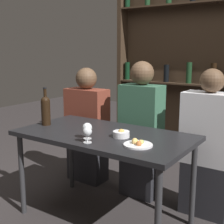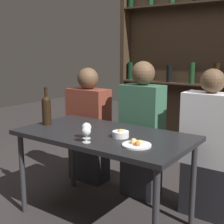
{
  "view_description": "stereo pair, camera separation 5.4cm",
  "coord_description": "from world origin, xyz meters",
  "px_view_note": "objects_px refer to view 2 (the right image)",
  "views": [
    {
      "loc": [
        1.37,
        -1.91,
        1.37
      ],
      "look_at": [
        0.0,
        0.11,
        0.88
      ],
      "focal_mm": 50.0,
      "sensor_mm": 36.0,
      "label": 1
    },
    {
      "loc": [
        1.41,
        -1.88,
        1.37
      ],
      "look_at": [
        0.0,
        0.11,
        0.88
      ],
      "focal_mm": 50.0,
      "sensor_mm": 36.0,
      "label": 2
    }
  ],
  "objects_px": {
    "wine_glass_1": "(86,128)",
    "food_plate_0": "(136,144)",
    "seated_person_center": "(142,134)",
    "wine_bottle": "(46,109)",
    "seated_person_right": "(208,149)",
    "wine_glass_0": "(86,132)",
    "seated_person_left": "(89,129)",
    "snack_bowl": "(121,134)"
  },
  "relations": [
    {
      "from": "wine_glass_1",
      "to": "food_plate_0",
      "type": "xyz_separation_m",
      "value": [
        0.39,
        0.06,
        -0.07
      ]
    },
    {
      "from": "wine_glass_1",
      "to": "seated_person_center",
      "type": "bearing_deg",
      "value": 86.92
    },
    {
      "from": "wine_bottle",
      "to": "seated_person_right",
      "type": "height_order",
      "value": "seated_person_right"
    },
    {
      "from": "wine_glass_0",
      "to": "food_plate_0",
      "type": "distance_m",
      "value": 0.36
    },
    {
      "from": "wine_glass_1",
      "to": "seated_person_right",
      "type": "distance_m",
      "value": 1.02
    },
    {
      "from": "food_plate_0",
      "to": "seated_person_right",
      "type": "distance_m",
      "value": 0.75
    },
    {
      "from": "wine_glass_1",
      "to": "seated_person_right",
      "type": "bearing_deg",
      "value": 48.21
    },
    {
      "from": "food_plate_0",
      "to": "seated_person_center",
      "type": "xyz_separation_m",
      "value": [
        -0.35,
        0.68,
        -0.13
      ]
    },
    {
      "from": "wine_glass_0",
      "to": "seated_person_left",
      "type": "xyz_separation_m",
      "value": [
        -0.66,
        0.82,
        -0.24
      ]
    },
    {
      "from": "seated_person_center",
      "to": "seated_person_right",
      "type": "height_order",
      "value": "seated_person_center"
    },
    {
      "from": "seated_person_center",
      "to": "seated_person_right",
      "type": "xyz_separation_m",
      "value": [
        0.62,
        0.0,
        -0.03
      ]
    },
    {
      "from": "wine_bottle",
      "to": "seated_person_left",
      "type": "xyz_separation_m",
      "value": [
        -0.04,
        0.61,
        -0.31
      ]
    },
    {
      "from": "wine_glass_0",
      "to": "snack_bowl",
      "type": "height_order",
      "value": "wine_glass_0"
    },
    {
      "from": "snack_bowl",
      "to": "seated_person_left",
      "type": "relative_size",
      "value": 0.1
    },
    {
      "from": "wine_glass_1",
      "to": "snack_bowl",
      "type": "height_order",
      "value": "wine_glass_1"
    },
    {
      "from": "wine_glass_0",
      "to": "food_plate_0",
      "type": "bearing_deg",
      "value": 22.68
    },
    {
      "from": "seated_person_left",
      "to": "seated_person_center",
      "type": "bearing_deg",
      "value": 0.0
    },
    {
      "from": "food_plate_0",
      "to": "seated_person_left",
      "type": "xyz_separation_m",
      "value": [
        -0.99,
        0.68,
        -0.18
      ]
    },
    {
      "from": "seated_person_left",
      "to": "seated_person_right",
      "type": "height_order",
      "value": "seated_person_right"
    },
    {
      "from": "food_plate_0",
      "to": "seated_person_right",
      "type": "bearing_deg",
      "value": 68.08
    },
    {
      "from": "seated_person_left",
      "to": "snack_bowl",
      "type": "bearing_deg",
      "value": -36.05
    },
    {
      "from": "food_plate_0",
      "to": "seated_person_center",
      "type": "bearing_deg",
      "value": 117.08
    },
    {
      "from": "seated_person_center",
      "to": "wine_glass_0",
      "type": "bearing_deg",
      "value": -88.43
    },
    {
      "from": "wine_glass_0",
      "to": "food_plate_0",
      "type": "xyz_separation_m",
      "value": [
        0.33,
        0.14,
        -0.06
      ]
    },
    {
      "from": "seated_person_center",
      "to": "wine_glass_1",
      "type": "bearing_deg",
      "value": -93.08
    },
    {
      "from": "wine_glass_1",
      "to": "seated_person_left",
      "type": "bearing_deg",
      "value": 128.87
    },
    {
      "from": "food_plate_0",
      "to": "seated_person_left",
      "type": "relative_size",
      "value": 0.17
    },
    {
      "from": "wine_glass_0",
      "to": "seated_person_left",
      "type": "height_order",
      "value": "seated_person_left"
    },
    {
      "from": "food_plate_0",
      "to": "seated_person_left",
      "type": "bearing_deg",
      "value": 145.34
    },
    {
      "from": "snack_bowl",
      "to": "seated_person_left",
      "type": "distance_m",
      "value": 0.99
    },
    {
      "from": "seated_person_center",
      "to": "wine_bottle",
      "type": "bearing_deg",
      "value": -134.68
    },
    {
      "from": "seated_person_left",
      "to": "seated_person_center",
      "type": "relative_size",
      "value": 0.94
    },
    {
      "from": "seated_person_center",
      "to": "food_plate_0",
      "type": "bearing_deg",
      "value": -62.92
    },
    {
      "from": "wine_bottle",
      "to": "food_plate_0",
      "type": "relative_size",
      "value": 1.64
    },
    {
      "from": "wine_glass_0",
      "to": "seated_person_center",
      "type": "xyz_separation_m",
      "value": [
        -0.02,
        0.82,
        -0.2
      ]
    },
    {
      "from": "wine_glass_0",
      "to": "seated_person_center",
      "type": "distance_m",
      "value": 0.84
    },
    {
      "from": "wine_glass_0",
      "to": "wine_bottle",
      "type": "bearing_deg",
      "value": 161.27
    },
    {
      "from": "wine_glass_0",
      "to": "seated_person_center",
      "type": "bearing_deg",
      "value": 91.57
    },
    {
      "from": "food_plate_0",
      "to": "snack_bowl",
      "type": "xyz_separation_m",
      "value": [
        -0.2,
        0.11,
        0.01
      ]
    },
    {
      "from": "wine_glass_1",
      "to": "seated_person_center",
      "type": "relative_size",
      "value": 0.09
    },
    {
      "from": "seated_person_right",
      "to": "snack_bowl",
      "type": "bearing_deg",
      "value": -130.1
    },
    {
      "from": "snack_bowl",
      "to": "seated_person_center",
      "type": "relative_size",
      "value": 0.1
    }
  ]
}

